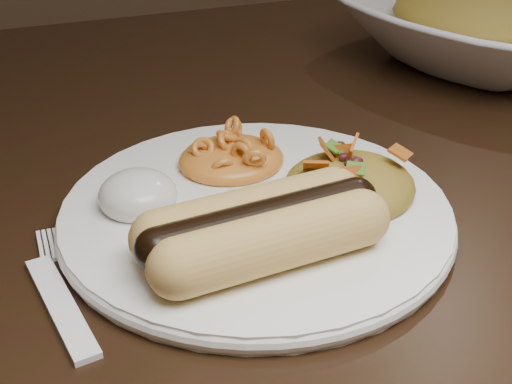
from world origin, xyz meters
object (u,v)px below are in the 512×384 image
object	(u,v)px
fork	(61,306)
serving_bowl	(486,28)
plate	(256,214)
table	(341,262)

from	to	relation	value
fork	serving_bowl	distance (m)	0.54
plate	fork	size ratio (longest dim) A/B	1.99
plate	serving_bowl	world-z (taller)	serving_bowl
table	plate	size ratio (longest dim) A/B	6.14
table	serving_bowl	size ratio (longest dim) A/B	5.71
table	plate	world-z (taller)	plate
plate	table	bearing A→B (deg)	28.91
table	serving_bowl	distance (m)	0.32
fork	table	bearing A→B (deg)	13.98
plate	fork	xyz separation A→B (m)	(-0.14, -0.05, -0.00)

